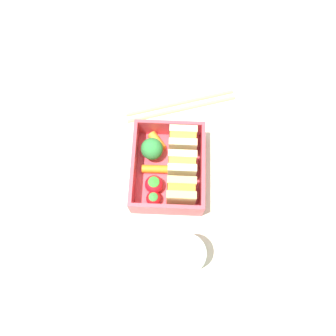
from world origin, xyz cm
name	(u,v)px	position (x,y,z in cm)	size (l,w,h in cm)	color
ground_plane	(168,175)	(0.00, 0.00, -1.00)	(120.00, 120.00, 2.00)	beige
bento_tray	(168,172)	(0.00, 0.00, 0.60)	(15.07, 12.08, 1.20)	#D73E4A
bento_rim	(168,167)	(0.00, 0.00, 3.41)	(15.07, 12.08, 4.43)	#D73E4A
sandwich_left	(183,142)	(-4.42, 2.31, 4.02)	(3.57, 4.63, 5.65)	#D6B884
sandwich_center_left	(182,166)	(0.00, 2.31, 4.02)	(3.57, 4.63, 5.65)	beige
sandwich_center	(181,192)	(4.42, 2.31, 4.02)	(3.57, 4.63, 5.65)	tan
carrot_stick_far_left	(157,142)	(-5.13, -2.18, 2.00)	(1.60, 1.60, 3.54)	orange
broccoli_floret	(152,149)	(-2.96, -2.87, 3.74)	(3.79, 3.79, 4.49)	#87CE6C
carrot_stick_left	(157,169)	(0.04, -1.95, 1.90)	(1.39, 1.39, 5.11)	orange
strawberry_far_left	(154,184)	(3.03, -2.20, 2.87)	(3.10, 3.10, 3.70)	red
strawberry_left	(154,199)	(5.40, -2.17, 2.58)	(2.51, 2.51, 3.11)	red
chopstick_pair	(181,105)	(-13.53, 1.95, 0.35)	(7.99, 20.91, 0.70)	tan
drinking_glass	(185,255)	(14.34, 3.25, 3.80)	(5.65, 5.65, 7.60)	silver
folded_napkin	(88,184)	(2.62, -13.87, 0.20)	(12.65, 8.02, 0.40)	silver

